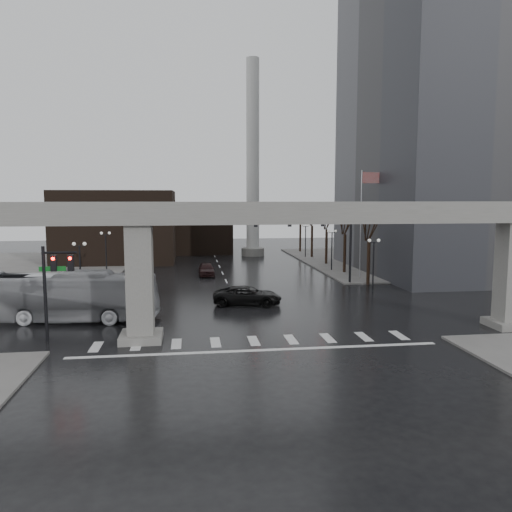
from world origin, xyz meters
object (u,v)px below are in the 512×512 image
object	(u,v)px
city_bus	(67,297)
far_car	(206,269)
pickup_truck	(248,296)
signal_mast_arm	(315,229)

from	to	relation	value
city_bus	far_car	distance (m)	23.11
pickup_truck	city_bus	world-z (taller)	city_bus
signal_mast_arm	far_car	size ratio (longest dim) A/B	2.72
signal_mast_arm	city_bus	xyz separation A→B (m)	(-21.81, -12.92, -4.01)
city_bus	pickup_truck	bearing A→B (deg)	-67.96
pickup_truck	far_car	size ratio (longest dim) A/B	1.28
signal_mast_arm	city_bus	distance (m)	25.66
city_bus	signal_mast_arm	bearing A→B (deg)	-52.62
signal_mast_arm	far_car	xyz separation A→B (m)	(-10.97, 7.47, -5.07)
signal_mast_arm	city_bus	world-z (taller)	signal_mast_arm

